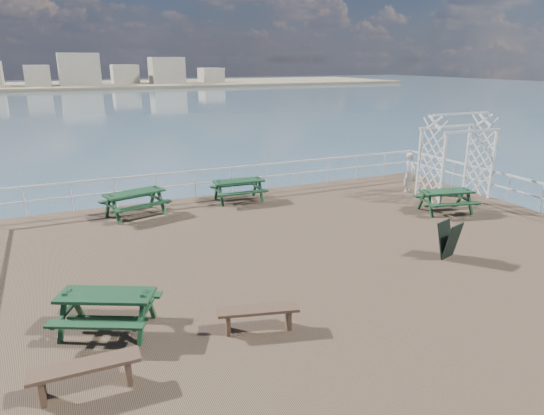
{
  "coord_description": "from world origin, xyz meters",
  "views": [
    {
      "loc": [
        -6.22,
        -10.75,
        5.11
      ],
      "look_at": [
        -0.81,
        1.19,
        1.1
      ],
      "focal_mm": 32.0,
      "sensor_mm": 36.0,
      "label": 1
    }
  ],
  "objects_px": {
    "picnic_table_c": "(446,196)",
    "flat_bench_near": "(85,371)",
    "picnic_table_d": "(107,304)",
    "trellis_arbor": "(456,161)",
    "picnic_table_a": "(135,198)",
    "person": "(410,173)",
    "flat_bench_far": "(258,314)",
    "picnic_table_b": "(238,186)"
  },
  "relations": [
    {
      "from": "picnic_table_c",
      "to": "flat_bench_near",
      "type": "bearing_deg",
      "value": -144.84
    },
    {
      "from": "picnic_table_d",
      "to": "trellis_arbor",
      "type": "xyz_separation_m",
      "value": [
        13.27,
        4.56,
        0.87
      ]
    },
    {
      "from": "flat_bench_near",
      "to": "trellis_arbor",
      "type": "height_order",
      "value": "trellis_arbor"
    },
    {
      "from": "picnic_table_a",
      "to": "flat_bench_near",
      "type": "xyz_separation_m",
      "value": [
        -2.25,
        -9.05,
        -0.24
      ]
    },
    {
      "from": "picnic_table_c",
      "to": "person",
      "type": "relative_size",
      "value": 1.29
    },
    {
      "from": "flat_bench_far",
      "to": "picnic_table_d",
      "type": "bearing_deg",
      "value": 170.57
    },
    {
      "from": "picnic_table_b",
      "to": "trellis_arbor",
      "type": "xyz_separation_m",
      "value": [
        7.71,
        -2.96,
        0.86
      ]
    },
    {
      "from": "picnic_table_c",
      "to": "picnic_table_d",
      "type": "distance_m",
      "value": 12.09
    },
    {
      "from": "picnic_table_b",
      "to": "picnic_table_c",
      "type": "xyz_separation_m",
      "value": [
        6.09,
        -4.29,
        -0.02
      ]
    },
    {
      "from": "trellis_arbor",
      "to": "picnic_table_b",
      "type": "bearing_deg",
      "value": 160.41
    },
    {
      "from": "picnic_table_a",
      "to": "picnic_table_d",
      "type": "relative_size",
      "value": 1.01
    },
    {
      "from": "flat_bench_near",
      "to": "picnic_table_a",
      "type": "bearing_deg",
      "value": 76.79
    },
    {
      "from": "picnic_table_a",
      "to": "person",
      "type": "xyz_separation_m",
      "value": [
        10.54,
        -1.36,
        0.18
      ]
    },
    {
      "from": "flat_bench_far",
      "to": "trellis_arbor",
      "type": "xyz_separation_m",
      "value": [
        10.57,
        5.77,
        1.09
      ]
    },
    {
      "from": "flat_bench_near",
      "to": "flat_bench_far",
      "type": "relative_size",
      "value": 1.05
    },
    {
      "from": "flat_bench_near",
      "to": "flat_bench_far",
      "type": "height_order",
      "value": "flat_bench_near"
    },
    {
      "from": "picnic_table_a",
      "to": "trellis_arbor",
      "type": "relative_size",
      "value": 0.71
    },
    {
      "from": "picnic_table_a",
      "to": "flat_bench_far",
      "type": "distance_m",
      "value": 8.53
    },
    {
      "from": "flat_bench_near",
      "to": "trellis_arbor",
      "type": "xyz_separation_m",
      "value": [
        13.8,
        6.34,
        1.07
      ]
    },
    {
      "from": "picnic_table_a",
      "to": "person",
      "type": "relative_size",
      "value": 1.46
    },
    {
      "from": "picnic_table_b",
      "to": "picnic_table_c",
      "type": "bearing_deg",
      "value": -32.22
    },
    {
      "from": "picnic_table_a",
      "to": "trellis_arbor",
      "type": "bearing_deg",
      "value": -28.83
    },
    {
      "from": "picnic_table_b",
      "to": "person",
      "type": "height_order",
      "value": "person"
    },
    {
      "from": "picnic_table_a",
      "to": "flat_bench_far",
      "type": "relative_size",
      "value": 1.41
    },
    {
      "from": "picnic_table_a",
      "to": "trellis_arbor",
      "type": "height_order",
      "value": "trellis_arbor"
    },
    {
      "from": "picnic_table_b",
      "to": "picnic_table_a",
      "type": "bearing_deg",
      "value": -173.29
    },
    {
      "from": "flat_bench_near",
      "to": "person",
      "type": "bearing_deg",
      "value": 31.76
    },
    {
      "from": "picnic_table_a",
      "to": "picnic_table_c",
      "type": "bearing_deg",
      "value": -37.72
    },
    {
      "from": "picnic_table_c",
      "to": "flat_bench_near",
      "type": "distance_m",
      "value": 13.18
    },
    {
      "from": "picnic_table_c",
      "to": "picnic_table_d",
      "type": "relative_size",
      "value": 0.9
    },
    {
      "from": "picnic_table_c",
      "to": "person",
      "type": "height_order",
      "value": "person"
    },
    {
      "from": "picnic_table_b",
      "to": "flat_bench_near",
      "type": "relative_size",
      "value": 1.12
    },
    {
      "from": "picnic_table_a",
      "to": "flat_bench_near",
      "type": "distance_m",
      "value": 9.33
    },
    {
      "from": "picnic_table_a",
      "to": "person",
      "type": "distance_m",
      "value": 10.63
    },
    {
      "from": "picnic_table_a",
      "to": "picnic_table_b",
      "type": "height_order",
      "value": "picnic_table_a"
    },
    {
      "from": "picnic_table_b",
      "to": "picnic_table_d",
      "type": "bearing_deg",
      "value": -123.56
    },
    {
      "from": "picnic_table_c",
      "to": "trellis_arbor",
      "type": "relative_size",
      "value": 0.63
    },
    {
      "from": "picnic_table_c",
      "to": "flat_bench_far",
      "type": "height_order",
      "value": "picnic_table_c"
    },
    {
      "from": "picnic_table_a",
      "to": "flat_bench_near",
      "type": "relative_size",
      "value": 1.34
    },
    {
      "from": "trellis_arbor",
      "to": "picnic_table_d",
      "type": "bearing_deg",
      "value": -159.61
    },
    {
      "from": "picnic_table_d",
      "to": "flat_bench_far",
      "type": "height_order",
      "value": "picnic_table_d"
    },
    {
      "from": "picnic_table_b",
      "to": "picnic_table_c",
      "type": "distance_m",
      "value": 7.45
    }
  ]
}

